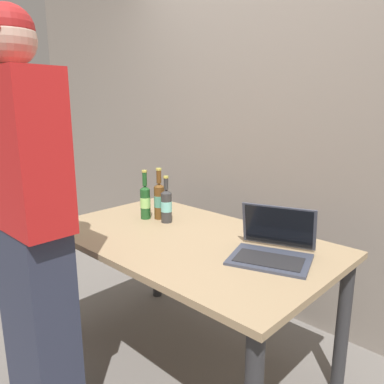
% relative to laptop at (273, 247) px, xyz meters
% --- Properties ---
extents(ground_plane, '(8.00, 8.00, 0.00)m').
position_rel_laptop_xyz_m(ground_plane, '(-0.46, -0.09, -0.80)').
color(ground_plane, slate).
rests_on(ground_plane, ground).
extents(desk, '(1.52, 0.90, 0.75)m').
position_rel_laptop_xyz_m(desk, '(-0.46, -0.09, -0.15)').
color(desk, '#9E8460').
rests_on(desk, ground).
extents(laptop, '(0.43, 0.41, 0.22)m').
position_rel_laptop_xyz_m(laptop, '(0.00, 0.00, 0.00)').
color(laptop, '#383D4C').
rests_on(laptop, desk).
extents(beer_bottle_amber, '(0.06, 0.06, 0.28)m').
position_rel_laptop_xyz_m(beer_bottle_amber, '(-0.73, 0.01, 0.06)').
color(beer_bottle_amber, '#333333').
rests_on(beer_bottle_amber, desk).
extents(beer_bottle_dark, '(0.06, 0.06, 0.30)m').
position_rel_laptop_xyz_m(beer_bottle_dark, '(-0.88, -0.03, 0.07)').
color(beer_bottle_dark, '#1E5123').
rests_on(beer_bottle_dark, desk).
extents(beer_bottle_brown, '(0.06, 0.06, 0.31)m').
position_rel_laptop_xyz_m(beer_bottle_brown, '(-0.81, 0.03, 0.07)').
color(beer_bottle_brown, brown).
rests_on(beer_bottle_brown, desk).
extents(person_figure, '(0.45, 0.26, 1.79)m').
position_rel_laptop_xyz_m(person_figure, '(-0.66, -0.82, 0.11)').
color(person_figure, '#2D3347').
rests_on(person_figure, ground).
extents(back_wall, '(6.00, 0.10, 2.60)m').
position_rel_laptop_xyz_m(back_wall, '(-0.46, 0.78, 0.50)').
color(back_wall, gray).
rests_on(back_wall, ground).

